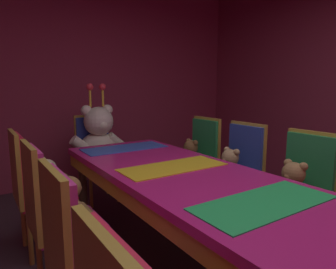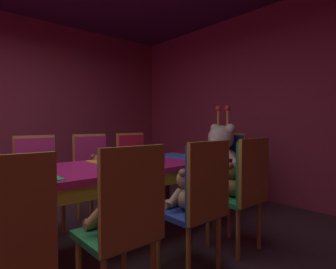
{
  "view_description": "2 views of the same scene",
  "coord_description": "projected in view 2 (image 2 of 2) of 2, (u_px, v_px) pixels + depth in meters",
  "views": [
    {
      "loc": [
        -1.18,
        -0.91,
        1.31
      ],
      "look_at": [
        0.15,
        1.09,
        0.93
      ],
      "focal_mm": 32.06,
      "sensor_mm": 36.0,
      "label": 1
    },
    {
      "loc": [
        2.14,
        -0.5,
        1.1
      ],
      "look_at": [
        0.06,
        1.33,
        1.0
      ],
      "focal_mm": 29.15,
      "sensor_mm": 36.0,
      "label": 2
    }
  ],
  "objects": [
    {
      "name": "wall_back",
      "position": [
        260.0,
        104.0,
        4.04
      ],
      "size": [
        5.2,
        0.12,
        2.8
      ],
      "primitive_type": "cube",
      "color": "#99334C",
      "rests_on": "ground_plane"
    },
    {
      "name": "banquet_table",
      "position": [
        24.0,
        186.0,
        1.96
      ],
      "size": [
        0.9,
        3.77,
        0.75
      ],
      "color": "#C61E72",
      "rests_on": "ground_plane"
    },
    {
      "name": "chair_left_3",
      "position": [
        37.0,
        173.0,
        2.81
      ],
      "size": [
        0.42,
        0.41,
        0.98
      ],
      "color": "#CC338C",
      "rests_on": "ground_plane"
    },
    {
      "name": "chair_left_4",
      "position": [
        93.0,
        167.0,
        3.21
      ],
      "size": [
        0.42,
        0.41,
        0.98
      ],
      "color": "#CC338C",
      "rests_on": "ground_plane"
    },
    {
      "name": "teddy_left_4",
      "position": [
        99.0,
        169.0,
        3.1
      ],
      "size": [
        0.25,
        0.32,
        0.31
      ],
      "color": "olive",
      "rests_on": "chair_left_4"
    },
    {
      "name": "chair_left_5",
      "position": [
        134.0,
        162.0,
        3.6
      ],
      "size": [
        0.42,
        0.41,
        0.98
      ],
      "color": "red",
      "rests_on": "ground_plane"
    },
    {
      "name": "teddy_left_5",
      "position": [
        140.0,
        164.0,
        3.49
      ],
      "size": [
        0.24,
        0.31,
        0.3
      ],
      "color": "beige",
      "rests_on": "chair_left_5"
    },
    {
      "name": "chair_right_3",
      "position": [
        126.0,
        214.0,
        1.53
      ],
      "size": [
        0.42,
        0.41,
        0.98
      ],
      "rotation": [
        0.0,
        0.0,
        3.14
      ],
      "color": "#268C4C",
      "rests_on": "ground_plane"
    },
    {
      "name": "teddy_right_3",
      "position": [
        113.0,
        208.0,
        1.64
      ],
      "size": [
        0.27,
        0.35,
        0.33
      ],
      "rotation": [
        0.0,
        0.0,
        3.14
      ],
      "color": "#9E7247",
      "rests_on": "chair_right_3"
    },
    {
      "name": "chair_right_4",
      "position": [
        201.0,
        195.0,
        1.94
      ],
      "size": [
        0.42,
        0.41,
        0.98
      ],
      "rotation": [
        0.0,
        0.0,
        3.14
      ],
      "color": "#2D47B2",
      "rests_on": "ground_plane"
    },
    {
      "name": "teddy_right_4",
      "position": [
        186.0,
        192.0,
        2.05
      ],
      "size": [
        0.26,
        0.33,
        0.32
      ],
      "rotation": [
        0.0,
        0.0,
        3.14
      ],
      "color": "tan",
      "rests_on": "chair_right_4"
    },
    {
      "name": "chair_right_5",
      "position": [
        246.0,
        184.0,
        2.32
      ],
      "size": [
        0.42,
        0.41,
        0.98
      ],
      "rotation": [
        0.0,
        0.0,
        3.14
      ],
      "color": "#268C4C",
      "rests_on": "ground_plane"
    },
    {
      "name": "teddy_right_5",
      "position": [
        232.0,
        182.0,
        2.43
      ],
      "size": [
        0.25,
        0.33,
        0.31
      ],
      "rotation": [
        0.0,
        0.0,
        3.14
      ],
      "color": "brown",
      "rests_on": "chair_right_5"
    },
    {
      "name": "throne_chair",
      "position": [
        228.0,
        163.0,
        3.56
      ],
      "size": [
        0.41,
        0.42,
        0.98
      ],
      "rotation": [
        0.0,
        0.0,
        -1.57
      ],
      "color": "#2D47B2",
      "rests_on": "ground_plane"
    },
    {
      "name": "king_teddy_bear",
      "position": [
        220.0,
        153.0,
        3.44
      ],
      "size": [
        0.69,
        0.53,
        0.88
      ],
      "rotation": [
        0.0,
        0.0,
        -1.57
      ],
      "color": "silver",
      "rests_on": "throne_chair"
    }
  ]
}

